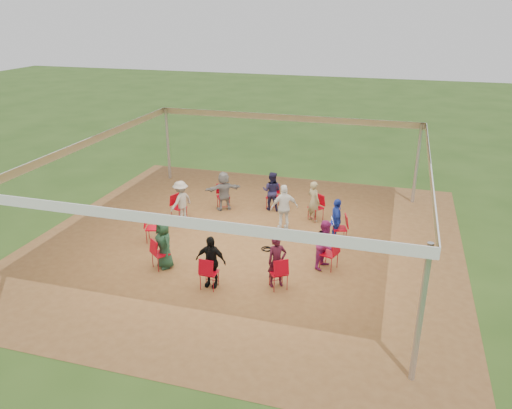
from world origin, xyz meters
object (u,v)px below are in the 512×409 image
(chair_1, at_px, (316,208))
(person_seated_3, at_px, (224,191))
(person_seated_6, at_px, (211,261))
(person_seated_5, at_px, (164,244))
(person_seated_7, at_px, (277,261))
(chair_7, at_px, (209,273))
(cable_coil, at_px, (267,249))
(chair_2, at_px, (273,197))
(chair_9, at_px, (329,254))
(person_seated_1, at_px, (314,201))
(laptop, at_px, (331,222))
(chair_6, at_px, (161,254))
(chair_5, at_px, (153,228))
(person_seated_2, at_px, (272,191))
(chair_8, at_px, (278,273))
(person_seated_8, at_px, (326,244))
(standing_person, at_px, (284,208))
(chair_4, at_px, (179,208))
(chair_3, at_px, (223,197))
(chair_0, at_px, (340,229))
(person_seated_4, at_px, (181,201))

(chair_1, xyz_separation_m, person_seated_3, (-3.35, 0.01, 0.27))
(person_seated_6, bearing_deg, person_seated_5, 162.00)
(person_seated_6, distance_m, person_seated_7, 1.72)
(chair_7, xyz_separation_m, cable_coil, (0.87, 2.54, -0.43))
(chair_2, bearing_deg, chair_9, 126.00)
(person_seated_1, distance_m, person_seated_6, 5.30)
(chair_2, distance_m, laptop, 3.27)
(person_seated_3, bearing_deg, chair_2, 165.71)
(person_seated_3, bearing_deg, chair_6, 53.12)
(chair_5, distance_m, person_seated_2, 4.61)
(chair_6, bearing_deg, person_seated_1, 90.00)
(chair_8, bearing_deg, person_seated_8, 21.71)
(person_seated_3, height_order, laptop, person_seated_3)
(standing_person, relative_size, cable_coil, 3.76)
(chair_8, bearing_deg, person_seated_7, 90.00)
(chair_1, relative_size, chair_8, 1.00)
(chair_2, height_order, chair_4, same)
(person_seated_8, bearing_deg, chair_3, 71.61)
(chair_7, bearing_deg, standing_person, 78.05)
(chair_8, xyz_separation_m, person_seated_1, (0.08, 4.60, 0.27))
(chair_9, height_order, person_seated_8, person_seated_8)
(chair_0, relative_size, chair_8, 1.00)
(chair_1, relative_size, person_seated_3, 0.63)
(person_seated_2, height_order, laptop, person_seated_2)
(person_seated_4, relative_size, laptop, 3.78)
(chair_9, distance_m, person_seated_1, 3.36)
(chair_6, bearing_deg, chair_0, 72.00)
(chair_8, height_order, person_seated_1, person_seated_1)
(person_seated_4, relative_size, standing_person, 0.92)
(chair_0, relative_size, person_seated_6, 0.63)
(chair_1, relative_size, standing_person, 0.58)
(person_seated_6, bearing_deg, chair_5, 145.66)
(chair_2, relative_size, person_seated_3, 0.63)
(chair_9, relative_size, person_seated_3, 0.63)
(chair_4, xyz_separation_m, chair_8, (4.36, -3.40, 0.00))
(person_seated_4, xyz_separation_m, person_seated_8, (5.24, -1.90, 0.00))
(chair_0, xyz_separation_m, chair_2, (-2.70, 2.10, 0.00))
(chair_7, height_order, person_seated_4, person_seated_4)
(chair_0, height_order, chair_2, same)
(person_seated_5, bearing_deg, standing_person, 90.26)
(chair_2, distance_m, chair_6, 5.53)
(chair_2, relative_size, person_seated_2, 0.63)
(chair_4, bearing_deg, standing_person, 113.39)
(standing_person, bearing_deg, chair_8, 73.22)
(chair_6, xyz_separation_m, chair_8, (3.41, -0.11, 0.00))
(chair_2, relative_size, chair_4, 1.00)
(chair_9, bearing_deg, chair_2, 54.00)
(person_seated_7, bearing_deg, person_seated_5, 144.00)
(person_seated_3, height_order, person_seated_4, same)
(person_seated_4, bearing_deg, laptop, 107.44)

